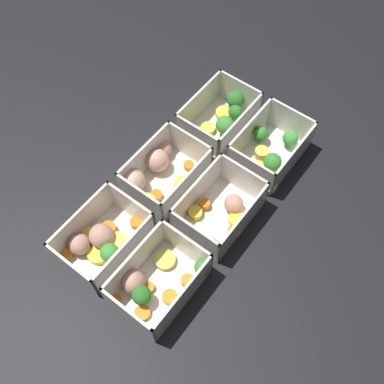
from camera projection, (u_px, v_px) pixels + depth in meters
ground_plane at (192, 199)px, 0.90m from camera, size 4.00×4.00×0.00m
container_near_left at (222, 119)px, 0.97m from camera, size 0.18×0.12×0.08m
container_near_center at (157, 172)px, 0.90m from camera, size 0.17×0.13×0.08m
container_near_right at (102, 241)px, 0.83m from camera, size 0.17×0.12×0.08m
container_far_left at (269, 151)px, 0.93m from camera, size 0.17×0.12×0.08m
container_far_center at (220, 211)px, 0.86m from camera, size 0.16×0.12×0.08m
container_far_right at (156, 282)px, 0.79m from camera, size 0.17×0.12×0.08m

